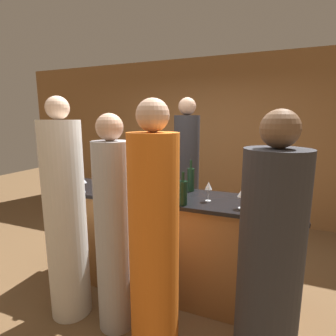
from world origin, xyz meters
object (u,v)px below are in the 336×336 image
at_px(guest_3, 66,218).
at_px(wine_bottle_2, 113,179).
at_px(guest_2, 269,272).
at_px(bartender, 186,184).
at_px(wine_bottle_1, 183,192).
at_px(wine_bottle_0, 191,179).
at_px(guest_1, 114,232).
at_px(guest_0, 154,244).

distance_m(guest_3, wine_bottle_2, 0.66).
bearing_deg(guest_3, guest_2, -3.33).
distance_m(bartender, wine_bottle_1, 1.05).
height_order(bartender, wine_bottle_0, bartender).
relative_size(bartender, guest_1, 1.12).
distance_m(guest_3, wine_bottle_0, 1.25).
bearing_deg(guest_1, guest_3, -177.21).
bearing_deg(wine_bottle_0, guest_3, -135.23).
distance_m(bartender, guest_2, 1.80).
bearing_deg(guest_1, bartender, 82.29).
xyz_separation_m(bartender, wine_bottle_2, (-0.56, -0.79, 0.18)).
bearing_deg(wine_bottle_0, guest_1, -115.43).
xyz_separation_m(bartender, guest_0, (0.23, -1.50, -0.07)).
bearing_deg(guest_3, wine_bottle_2, 80.46).
bearing_deg(wine_bottle_1, guest_1, -141.17).
bearing_deg(guest_2, wine_bottle_1, 145.54).
height_order(guest_3, wine_bottle_2, guest_3).
xyz_separation_m(guest_2, wine_bottle_1, (-0.72, 0.50, 0.30)).
distance_m(bartender, guest_1, 1.39).
height_order(guest_2, wine_bottle_0, guest_2).
xyz_separation_m(guest_0, guest_1, (-0.42, 0.13, -0.03)).
distance_m(guest_0, guest_1, 0.44).
bearing_deg(wine_bottle_1, guest_3, -156.95).
relative_size(guest_3, wine_bottle_0, 5.96).
bearing_deg(wine_bottle_0, guest_0, -88.83).
bearing_deg(wine_bottle_2, guest_3, -99.54).
height_order(bartender, guest_1, bartender).
xyz_separation_m(bartender, wine_bottle_0, (0.22, -0.53, 0.19)).
relative_size(wine_bottle_1, wine_bottle_2, 0.97).
height_order(wine_bottle_0, wine_bottle_1, wine_bottle_0).
distance_m(guest_0, guest_2, 0.77).
distance_m(guest_2, guest_3, 1.67).
height_order(guest_1, wine_bottle_2, guest_1).
bearing_deg(wine_bottle_1, wine_bottle_2, 166.12).
relative_size(guest_1, wine_bottle_0, 5.53).
distance_m(guest_0, wine_bottle_1, 0.56).
height_order(guest_0, guest_1, guest_0).
xyz_separation_m(guest_0, wine_bottle_0, (-0.02, 0.97, 0.26)).
xyz_separation_m(guest_2, guest_3, (-1.66, 0.10, 0.07)).
bearing_deg(guest_3, wine_bottle_0, 44.77).
bearing_deg(wine_bottle_1, guest_0, -95.45).
xyz_separation_m(guest_2, wine_bottle_0, (-0.79, 0.96, 0.31)).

